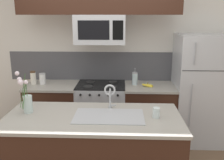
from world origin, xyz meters
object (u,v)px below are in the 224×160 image
object	(u,v)px
refrigerator	(202,89)
french_press	(135,78)
storage_jar_tall	(33,78)
sink_faucet	(110,93)
flower_vase	(27,101)
banana_bunch	(148,85)
storage_jar_medium	(42,79)
microwave	(100,29)
drinking_glass	(156,113)
stove_range	(101,112)

from	to	relation	value
refrigerator	french_press	bearing A→B (deg)	177.81
storage_jar_tall	sink_faucet	size ratio (longest dim) A/B	0.71
storage_jar_tall	flower_vase	xyz separation A→B (m)	(0.34, -1.17, 0.04)
refrigerator	flower_vase	distance (m)	2.62
sink_faucet	banana_bunch	bearing A→B (deg)	61.14
storage_jar_medium	french_press	size ratio (longest dim) A/B	0.66
refrigerator	banana_bunch	distance (m)	0.86
banana_bunch	microwave	bearing A→B (deg)	176.95
storage_jar_medium	sink_faucet	bearing A→B (deg)	-43.12
storage_jar_medium	drinking_glass	size ratio (longest dim) A/B	1.55
french_press	flower_vase	world-z (taller)	flower_vase
storage_jar_medium	microwave	bearing A→B (deg)	-3.05
storage_jar_tall	sink_faucet	world-z (taller)	sink_faucet
stove_range	refrigerator	world-z (taller)	refrigerator
storage_jar_medium	drinking_glass	distance (m)	2.09
storage_jar_tall	french_press	bearing A→B (deg)	2.40
microwave	storage_jar_medium	xyz separation A→B (m)	(-0.94, 0.05, -0.78)
drinking_glass	banana_bunch	bearing A→B (deg)	88.71
storage_jar_medium	flower_vase	distance (m)	1.23
refrigerator	storage_jar_tall	xyz separation A→B (m)	(-2.66, -0.03, 0.16)
storage_jar_medium	flower_vase	xyz separation A→B (m)	(0.21, -1.21, 0.06)
french_press	sink_faucet	distance (m)	1.15
drinking_glass	flower_vase	bearing A→B (deg)	176.90
sink_faucet	flower_vase	bearing A→B (deg)	-170.78
stove_range	storage_jar_tall	bearing A→B (deg)	-179.61
refrigerator	french_press	xyz separation A→B (m)	(-1.05, 0.04, 0.16)
storage_jar_tall	drinking_glass	xyz separation A→B (m)	(1.78, -1.25, -0.05)
microwave	storage_jar_tall	xyz separation A→B (m)	(-1.07, 0.01, -0.76)
storage_jar_tall	flower_vase	bearing A→B (deg)	-73.75
storage_jar_medium	flower_vase	size ratio (longest dim) A/B	0.36
refrigerator	flower_vase	xyz separation A→B (m)	(-2.31, -1.20, 0.20)
microwave	refrigerator	distance (m)	1.83
storage_jar_tall	banana_bunch	world-z (taller)	storage_jar_tall
microwave	storage_jar_medium	size ratio (longest dim) A/B	4.23
sink_faucet	flower_vase	size ratio (longest dim) A/B	0.63
banana_bunch	drinking_glass	distance (m)	1.20
banana_bunch	flower_vase	xyz separation A→B (m)	(-1.46, -1.12, 0.12)
storage_jar_tall	storage_jar_medium	world-z (taller)	storage_jar_tall
banana_bunch	storage_jar_medium	bearing A→B (deg)	176.95
microwave	sink_faucet	world-z (taller)	microwave
stove_range	french_press	distance (m)	0.77
refrigerator	sink_faucet	size ratio (longest dim) A/B	5.58
storage_jar_tall	refrigerator	bearing A→B (deg)	0.59
stove_range	flower_vase	world-z (taller)	flower_vase
microwave	banana_bunch	distance (m)	1.12
stove_range	storage_jar_medium	world-z (taller)	storage_jar_medium
microwave	french_press	distance (m)	0.94
stove_range	banana_bunch	bearing A→B (deg)	-4.69
storage_jar_tall	storage_jar_medium	xyz separation A→B (m)	(0.13, 0.04, -0.02)
stove_range	microwave	distance (m)	1.31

